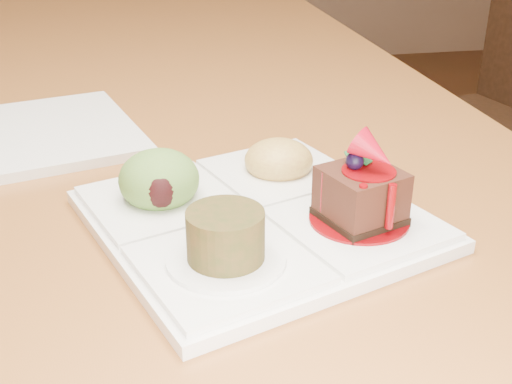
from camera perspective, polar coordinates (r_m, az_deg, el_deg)
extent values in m
cube|color=brown|center=(1.05, -12.21, 8.16)|extent=(1.00, 1.80, 0.04)
cylinder|color=brown|center=(2.01, 1.50, 5.93)|extent=(0.06, 0.06, 0.71)
cube|color=#311B10|center=(1.67, 19.12, 4.79)|extent=(0.53, 0.53, 0.04)
cylinder|color=#311B10|center=(1.53, 16.94, -7.35)|extent=(0.04, 0.04, 0.46)
cylinder|color=#311B10|center=(2.01, 18.72, 0.67)|extent=(0.04, 0.04, 0.46)
cylinder|color=#311B10|center=(1.79, 9.38, -1.34)|extent=(0.04, 0.04, 0.46)
cube|color=white|center=(0.60, 0.00, -2.51)|extent=(0.35, 0.35, 0.01)
cube|color=white|center=(0.58, 9.10, -2.81)|extent=(0.16, 0.16, 0.01)
cube|color=white|center=(0.51, -2.66, -6.47)|extent=(0.16, 0.16, 0.01)
cube|color=white|center=(0.62, -8.48, -0.71)|extent=(0.16, 0.16, 0.01)
cube|color=white|center=(0.67, 2.01, 1.85)|extent=(0.16, 0.16, 0.01)
cylinder|color=#6B0407|center=(0.58, 9.13, -2.44)|extent=(0.09, 0.09, 0.00)
cube|color=black|center=(0.57, 9.15, -2.18)|extent=(0.08, 0.08, 0.01)
cube|color=#39180F|center=(0.56, 9.32, 0.01)|extent=(0.08, 0.08, 0.04)
cylinder|color=#6B0407|center=(0.55, 9.48, 1.95)|extent=(0.05, 0.05, 0.00)
sphere|color=black|center=(0.55, 8.77, 2.76)|extent=(0.02, 0.02, 0.02)
cone|color=#AB0B1D|center=(0.54, 10.47, 3.49)|extent=(0.05, 0.05, 0.04)
cube|color=#134F21|center=(0.56, 9.39, 3.01)|extent=(0.02, 0.02, 0.01)
cube|color=#134F21|center=(0.56, 8.61, 3.04)|extent=(0.01, 0.02, 0.01)
cylinder|color=#6B0407|center=(0.53, 9.37, -1.52)|extent=(0.01, 0.01, 0.04)
cylinder|color=#6B0407|center=(0.54, 11.89, -1.27)|extent=(0.01, 0.01, 0.04)
cylinder|color=#6B0407|center=(0.56, 6.10, 0.02)|extent=(0.01, 0.01, 0.04)
cylinder|color=white|center=(0.51, -2.67, -6.00)|extent=(0.10, 0.10, 0.00)
cylinder|color=#4F3316|center=(0.50, -2.73, -3.84)|extent=(0.06, 0.06, 0.04)
cylinder|color=#3F250D|center=(0.49, -2.76, -2.41)|extent=(0.05, 0.05, 0.00)
ellipsoid|color=#518034|center=(0.61, -8.61, 1.10)|extent=(0.08, 0.08, 0.06)
ellipsoid|color=black|center=(0.59, -8.47, 0.13)|extent=(0.04, 0.03, 0.03)
ellipsoid|color=gold|center=(0.67, 2.03, 2.84)|extent=(0.07, 0.07, 0.04)
cube|color=#CA5A0E|center=(0.67, 3.22, 3.51)|extent=(0.02, 0.02, 0.01)
cube|color=#3C7519|center=(0.68, 2.04, 3.76)|extent=(0.02, 0.02, 0.02)
cube|color=#CA5A0E|center=(0.67, 0.89, 3.49)|extent=(0.02, 0.02, 0.02)
cube|color=#3C7519|center=(0.66, 0.58, 2.99)|extent=(0.02, 0.02, 0.02)
cube|color=#CA5A0E|center=(0.65, 2.03, 2.60)|extent=(0.02, 0.02, 0.02)
cube|color=#3C7519|center=(0.66, 3.54, 2.91)|extent=(0.02, 0.02, 0.01)
cube|color=white|center=(0.85, -19.47, 4.79)|extent=(0.31, 0.31, 0.01)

